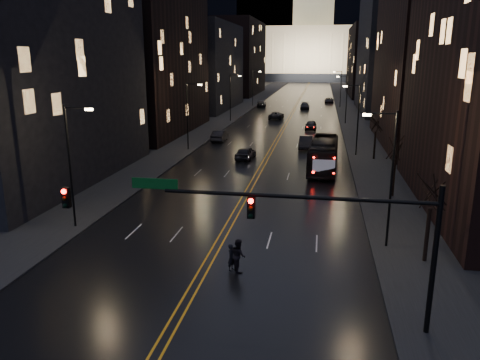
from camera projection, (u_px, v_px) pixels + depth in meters
The scene contains 36 objects.
ground at pixel (180, 312), 22.99m from camera, with size 900.00×900.00×0.00m, color black.
road at pixel (301, 97), 146.89m from camera, with size 20.00×320.00×0.02m, color black.
sidewalk_left at pixel (257, 96), 149.18m from camera, with size 8.00×320.00×0.16m, color black.
sidewalk_right at pixel (346, 98), 144.57m from camera, with size 8.00×320.00×0.16m, color black.
center_line at pixel (301, 97), 146.89m from camera, with size 0.62×320.00×0.01m, color orange.
building_left_near at pixel (32, 70), 44.62m from camera, with size 12.00×28.00×22.00m, color black.
building_left_mid at pixel (149, 45), 74.36m from camera, with size 12.00×30.00×28.00m, color black.
building_left_far at pixel (207, 67), 111.59m from camera, with size 12.00×34.00×20.00m, color black.
building_left_dist at pixel (241, 58), 156.83m from camera, with size 12.00×40.00×24.00m, color black.
building_right_tall at pixel (436, 4), 62.36m from camera, with size 12.00×30.00×38.00m, color black.
building_right_mid at pixel (390, 53), 103.92m from camera, with size 12.00×34.00×26.00m, color black.
building_right_dist at pixel (369, 61), 150.18m from camera, with size 12.00×40.00×22.00m, color black.
capitol at pixel (312, 48), 256.91m from camera, with size 90.00×50.00×58.50m.
traffic_signal at pixel (305, 221), 20.72m from camera, with size 17.29×0.45×7.00m.
streetlamp_right_near at pixel (389, 173), 29.45m from camera, with size 2.13×0.25×9.00m.
streetlamp_left_near at pixel (72, 160), 33.01m from camera, with size 2.13×0.25×9.00m.
streetlamp_right_mid at pixel (357, 116), 58.04m from camera, with size 2.13×0.25×9.00m.
streetlamp_left_mid at pixel (189, 113), 61.60m from camera, with size 2.13×0.25×9.00m.
streetlamp_right_far at pixel (346, 97), 86.64m from camera, with size 2.13×0.25×9.00m.
streetlamp_left_far at pixel (231, 95), 90.20m from camera, with size 2.13×0.25×9.00m.
streetlamp_right_dist at pixel (340, 87), 115.23m from camera, with size 2.13×0.25×9.00m.
streetlamp_left_dist at pixel (253, 86), 118.79m from camera, with size 2.13×0.25×9.00m.
tree_right_near at pixel (432, 192), 27.32m from camera, with size 2.40×2.40×6.65m.
tree_right_mid at pixel (396, 148), 40.67m from camera, with size 2.40×2.40×6.65m.
tree_right_far at pixel (376, 123), 55.92m from camera, with size 2.40×2.40×6.65m.
bus at pixel (324, 155), 51.76m from camera, with size 2.86×12.20×3.40m, color black.
oncoming_car_a at pixel (246, 153), 57.36m from camera, with size 1.91×4.75×1.62m, color black.
oncoming_car_b at pixel (220, 136), 69.78m from camera, with size 1.73×4.97×1.64m, color black.
oncoming_car_c at pixel (276, 115), 94.80m from camera, with size 2.54×5.51×1.53m, color black.
oncoming_car_d at pixel (261, 104), 118.00m from camera, with size 2.23×5.49×1.59m, color black.
receding_car_a at pixel (306, 142), 64.19m from camera, with size 1.77×5.08×1.68m, color black.
receding_car_b at pixel (311, 125), 80.81m from camera, with size 1.87×4.66×1.59m, color black.
receding_car_c at pixel (305, 106), 112.78m from camera, with size 2.20×5.41×1.57m, color black.
receding_car_d at pixel (329, 100), 128.25m from camera, with size 2.43×5.27×1.47m, color black.
pedestrian_a at pixel (231, 257), 27.28m from camera, with size 0.59×0.39×1.63m, color black.
pedestrian_b at pixel (239, 255), 27.17m from camera, with size 0.96×0.53×1.98m, color black.
Camera 1 is at (6.40, -19.78, 12.12)m, focal length 35.00 mm.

